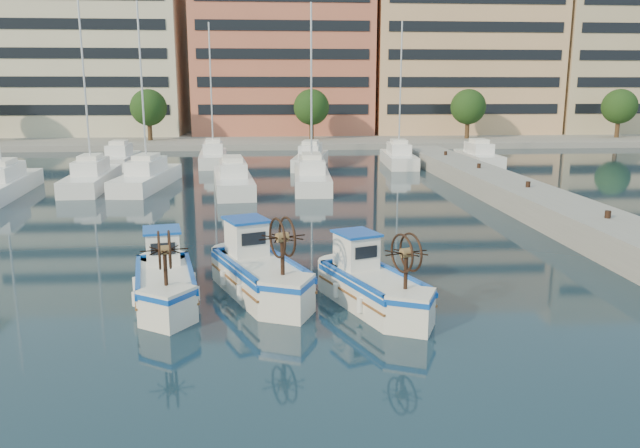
# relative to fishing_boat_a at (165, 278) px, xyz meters

# --- Properties ---
(ground) EXTENTS (300.00, 300.00, 0.00)m
(ground) POSITION_rel_fishing_boat_a_xyz_m (3.65, -0.69, -0.71)
(ground) COLOR #193242
(ground) RESTS_ON ground
(quay) EXTENTS (3.00, 60.00, 1.20)m
(quay) POSITION_rel_fishing_boat_a_xyz_m (16.65, 7.31, -0.11)
(quay) COLOR gray
(quay) RESTS_ON ground
(waterfront) EXTENTS (180.00, 40.00, 25.60)m
(waterfront) POSITION_rel_fishing_boat_a_xyz_m (12.89, 64.35, 10.39)
(waterfront) COLOR gray
(waterfront) RESTS_ON ground
(yacht_marina) EXTENTS (36.07, 24.04, 11.50)m
(yacht_marina) POSITION_rel_fishing_boat_a_xyz_m (0.48, 26.87, -0.18)
(yacht_marina) COLOR white
(yacht_marina) RESTS_ON ground
(fishing_boat_a) EXTENTS (2.42, 4.24, 2.57)m
(fishing_boat_a) POSITION_rel_fishing_boat_a_xyz_m (0.00, 0.00, 0.00)
(fishing_boat_a) COLOR silver
(fishing_boat_a) RESTS_ON ground
(fishing_boat_b) EXTENTS (3.31, 4.66, 2.81)m
(fishing_boat_b) POSITION_rel_fishing_boat_a_xyz_m (2.80, 0.49, 0.07)
(fishing_boat_b) COLOR silver
(fishing_boat_b) RESTS_ON ground
(fishing_boat_c) EXTENTS (3.00, 4.28, 2.58)m
(fishing_boat_c) POSITION_rel_fishing_boat_a_xyz_m (6.14, -0.89, 0.00)
(fishing_boat_c) COLOR silver
(fishing_boat_c) RESTS_ON ground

